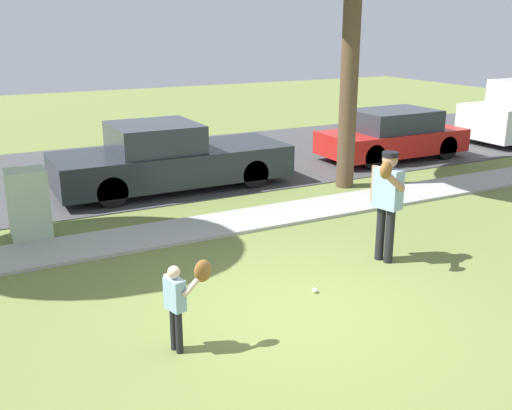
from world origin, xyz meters
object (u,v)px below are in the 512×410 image
Objects in this scene: person_adult at (387,195)px; parked_hatchback_red at (392,135)px; person_child at (182,294)px; parked_pickup_dark at (169,159)px; baseball at (315,290)px; utility_cabinet at (28,205)px.

parked_hatchback_red is (4.91, 5.70, -0.43)m from person_adult.
parked_pickup_dark reaches higher than person_child.
parked_hatchback_red is at bearing 43.61° from baseball.
person_child is 0.21× the size of parked_pickup_dark.
parked_pickup_dark is at bearing 31.95° from utility_cabinet.
parked_pickup_dark is (3.22, 2.01, 0.06)m from utility_cabinet.
person_adult is at bearing 0.31° from person_child.
person_child is 10.92m from parked_hatchback_red.
parked_hatchback_red is at bearing -145.91° from person_adult.
baseball is 0.06× the size of utility_cabinet.
parked_pickup_dark is at bearing 56.66° from person_child.
baseball is at bearing -136.39° from parked_hatchback_red.
parked_pickup_dark is 1.30× the size of parked_hatchback_red.
parked_pickup_dark reaches higher than baseball.
person_child is at bearing 0.31° from person_adult.
utility_cabinet is (-4.74, 3.61, -0.47)m from person_adult.
parked_pickup_dark is 6.42m from parked_hatchback_red.
parked_hatchback_red reaches higher than person_child.
utility_cabinet reaches higher than baseball.
utility_cabinet is 0.31× the size of parked_hatchback_red.
parked_pickup_dark is at bearing -90.08° from person_adult.
person_child is (-3.70, -1.02, -0.39)m from person_adult.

